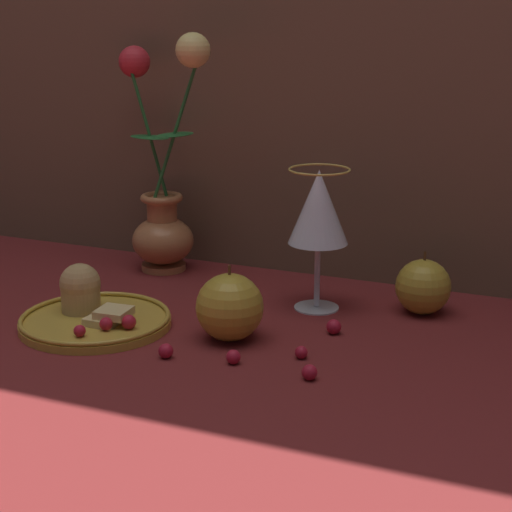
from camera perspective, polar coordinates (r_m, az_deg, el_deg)
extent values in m
plane|color=maroon|center=(1.13, -3.57, -4.24)|extent=(2.40, 2.40, 0.00)
cylinder|color=#B77042|center=(1.35, -6.17, -0.68)|extent=(0.07, 0.07, 0.01)
ellipsoid|color=#B77042|center=(1.34, -6.22, 1.04)|extent=(0.10, 0.10, 0.07)
cylinder|color=#B77042|center=(1.33, -6.29, 2.99)|extent=(0.05, 0.05, 0.04)
torus|color=#B77042|center=(1.32, -6.31, 3.87)|extent=(0.07, 0.07, 0.01)
cylinder|color=#23662D|center=(1.32, -7.20, 8.31)|extent=(0.05, 0.02, 0.20)
ellipsoid|color=#23662D|center=(1.32, -7.12, 7.87)|extent=(0.08, 0.05, 0.00)
sphere|color=red|center=(1.33, -8.11, 12.71)|extent=(0.05, 0.05, 0.05)
cylinder|color=#23662D|center=(1.27, -5.32, 8.54)|extent=(0.08, 0.03, 0.22)
ellipsoid|color=#23662D|center=(1.28, -5.42, 8.06)|extent=(0.06, 0.08, 0.00)
sphere|color=#EFD67A|center=(1.24, -4.23, 13.52)|extent=(0.05, 0.05, 0.05)
cylinder|color=gold|center=(1.12, -10.65, -4.40)|extent=(0.19, 0.19, 0.01)
torus|color=gold|center=(1.12, -10.67, -4.01)|extent=(0.19, 0.19, 0.01)
cylinder|color=tan|center=(1.15, -11.60, -2.71)|extent=(0.05, 0.05, 0.04)
sphere|color=tan|center=(1.14, -11.65, -1.82)|extent=(0.05, 0.05, 0.05)
cube|color=#DBBC7A|center=(1.10, -10.11, -4.22)|extent=(0.04, 0.04, 0.01)
cube|color=#DBBC7A|center=(1.09, -9.47, -3.74)|extent=(0.04, 0.04, 0.01)
sphere|color=#AD192D|center=(1.06, -11.67, -4.91)|extent=(0.01, 0.01, 0.01)
sphere|color=#AD192D|center=(1.08, -9.97, -4.48)|extent=(0.02, 0.02, 0.02)
sphere|color=#AD192D|center=(1.08, -8.48, -4.37)|extent=(0.02, 0.02, 0.02)
cylinder|color=silver|center=(1.17, 4.06, -3.39)|extent=(0.06, 0.06, 0.00)
cylinder|color=silver|center=(1.16, 4.10, -1.24)|extent=(0.01, 0.01, 0.09)
cone|color=silver|center=(1.13, 4.19, 3.29)|extent=(0.08, 0.08, 0.10)
cone|color=gold|center=(1.14, 4.18, 2.56)|extent=(0.07, 0.07, 0.07)
torus|color=gold|center=(1.12, 4.25, 5.76)|extent=(0.08, 0.08, 0.00)
sphere|color=#B2932D|center=(1.16, 11.08, -2.03)|extent=(0.07, 0.07, 0.07)
cylinder|color=#4C3319|center=(1.15, 11.19, 0.02)|extent=(0.00, 0.00, 0.01)
sphere|color=#B2932D|center=(1.05, -1.77, -3.43)|extent=(0.08, 0.08, 0.08)
cylinder|color=#4C3319|center=(1.03, -1.79, -0.92)|extent=(0.00, 0.00, 0.01)
sphere|color=#AD192D|center=(0.95, 3.59, -7.74)|extent=(0.02, 0.02, 0.02)
sphere|color=#AD192D|center=(1.08, 5.21, -4.72)|extent=(0.02, 0.02, 0.02)
sphere|color=#AD192D|center=(0.99, -1.52, -6.74)|extent=(0.02, 0.02, 0.02)
sphere|color=#AD192D|center=(1.00, 3.04, -6.43)|extent=(0.02, 0.02, 0.02)
sphere|color=#AD192D|center=(1.01, -6.03, -6.31)|extent=(0.02, 0.02, 0.02)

